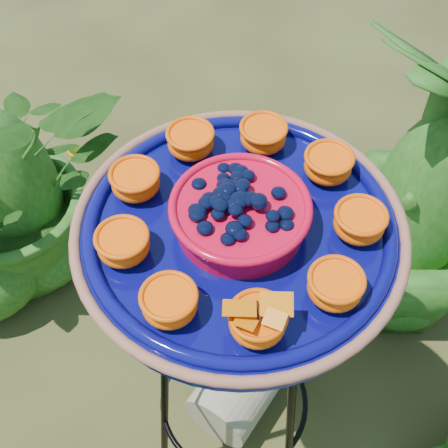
% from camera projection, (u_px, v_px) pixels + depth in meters
% --- Properties ---
extents(ground_plane, '(20.00, 20.00, 0.00)m').
position_uv_depth(ground_plane, '(231.00, 434.00, 1.79)').
color(ground_plane, '#312A16').
rests_on(ground_plane, ground).
extents(tripod_stand, '(0.46, 0.46, 0.98)m').
position_uv_depth(tripod_stand, '(236.00, 352.00, 1.30)').
color(tripod_stand, black).
rests_on(tripod_stand, ground).
extents(feeder_dish, '(0.64, 0.64, 0.12)m').
position_uv_depth(feeder_dish, '(240.00, 227.00, 0.96)').
color(feeder_dish, '#070855').
rests_on(feeder_dish, tripod_stand).
extents(driftwood_log, '(0.53, 0.57, 0.20)m').
position_uv_depth(driftwood_log, '(268.00, 344.00, 1.86)').
color(driftwood_log, tan).
rests_on(driftwood_log, ground).
extents(shrub_back_left, '(0.90, 0.85, 0.80)m').
position_uv_depth(shrub_back_left, '(8.00, 177.00, 1.86)').
color(shrub_back_left, '#164412').
rests_on(shrub_back_left, ground).
extents(shrub_back_right, '(0.71, 0.71, 0.97)m').
position_uv_depth(shrub_back_right, '(426.00, 192.00, 1.71)').
color(shrub_back_right, '#164412').
rests_on(shrub_back_right, ground).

